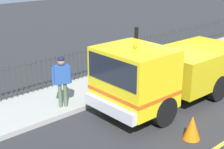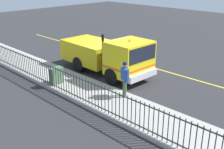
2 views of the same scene
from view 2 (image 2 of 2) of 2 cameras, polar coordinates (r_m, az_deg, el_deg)
The scene contains 8 objects.
ground_plane at distance 17.72m, azimuth -1.89°, elevation 1.01°, with size 60.57×60.57×0.00m, color #2B2B2D.
sidewalk_slab at distance 15.91m, azimuth -9.81°, elevation -1.30°, with size 2.46×27.53×0.16m, color #A3A099.
lane_marking at distance 19.47m, azimuth 3.60°, elevation 2.80°, with size 0.12×24.78×0.01m, color yellow.
work_truck at distance 16.47m, azimuth -0.36°, elevation 4.17°, with size 2.43×6.26×2.70m.
worker_standing at distance 13.19m, azimuth 2.65°, elevation -0.19°, with size 0.41×0.60×1.78m.
iron_fence at distance 15.12m, azimuth -13.26°, elevation 0.13°, with size 0.04×23.44×1.23m.
utility_cabinet at distance 15.26m, azimuth -11.40°, elevation -0.20°, with size 0.69×0.40×0.92m, color #4C6B4C.
traffic_cone at distance 17.44m, azimuth 7.52°, elevation 1.75°, with size 0.50×0.50×0.72m, color orange.
Camera 2 is at (11.43, 12.19, 5.91)m, focal length 44.42 mm.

